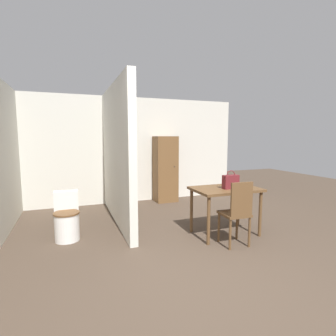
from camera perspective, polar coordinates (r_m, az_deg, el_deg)
name	(u,v)px	position (r m, az deg, el deg)	size (l,w,h in m)	color
ground_plane	(209,287)	(3.06, 8.91, -24.20)	(16.00, 16.00, 0.00)	#4C3D30
wall_back	(127,150)	(6.39, -8.85, 3.84)	(5.57, 0.12, 2.50)	silver
partition_wall	(116,154)	(4.93, -11.20, 2.93)	(0.12, 2.67, 2.50)	silver
dining_table	(226,194)	(4.31, 12.41, -5.51)	(1.05, 0.69, 0.76)	brown
wooden_chair	(237,211)	(3.91, 14.78, -9.10)	(0.39, 0.39, 0.95)	brown
toilet	(67,219)	(4.39, -21.18, -10.38)	(0.38, 0.53, 0.72)	white
handbag	(231,182)	(4.23, 13.48, -2.89)	(0.25, 0.11, 0.29)	maroon
wooden_cabinet	(165,169)	(6.37, -0.60, -0.22)	(0.52, 0.48, 1.58)	brown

